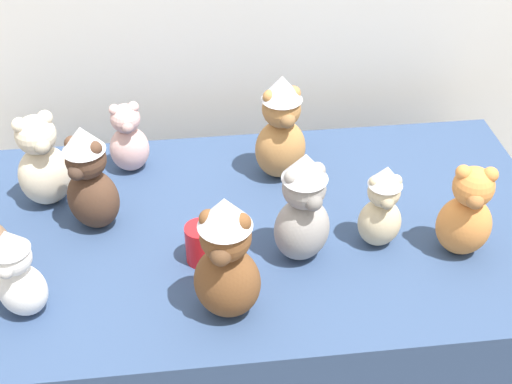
% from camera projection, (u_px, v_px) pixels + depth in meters
% --- Properties ---
extents(display_table, '(1.67, 0.91, 0.79)m').
position_uv_depth(display_table, '(256.00, 320.00, 2.08)').
color(display_table, navy).
rests_on(display_table, ground_plane).
extents(teddy_bear_snow, '(0.14, 0.13, 0.26)m').
position_uv_depth(teddy_bear_snow, '(18.00, 274.00, 1.52)').
color(teddy_bear_snow, white).
rests_on(teddy_bear_snow, display_table).
extents(teddy_bear_ginger, '(0.16, 0.15, 0.27)m').
position_uv_depth(teddy_bear_ginger, '(467.00, 214.00, 1.68)').
color(teddy_bear_ginger, '#D17F3D').
rests_on(teddy_bear_ginger, display_table).
extents(teddy_bear_ash, '(0.18, 0.17, 0.32)m').
position_uv_depth(teddy_bear_ash, '(303.00, 209.00, 1.65)').
color(teddy_bear_ash, gray).
rests_on(teddy_bear_ash, display_table).
extents(teddy_bear_blush, '(0.13, 0.12, 0.23)m').
position_uv_depth(teddy_bear_blush, '(128.00, 140.00, 1.98)').
color(teddy_bear_blush, beige).
rests_on(teddy_bear_blush, display_table).
extents(teddy_bear_cocoa, '(0.18, 0.17, 0.32)m').
position_uv_depth(teddy_bear_cocoa, '(90.00, 179.00, 1.75)').
color(teddy_bear_cocoa, '#4C3323').
rests_on(teddy_bear_cocoa, display_table).
extents(teddy_bear_cream, '(0.19, 0.18, 0.29)m').
position_uv_depth(teddy_bear_cream, '(43.00, 163.00, 1.84)').
color(teddy_bear_cream, beige).
rests_on(teddy_bear_cream, display_table).
extents(teddy_bear_sand, '(0.12, 0.10, 0.25)m').
position_uv_depth(teddy_bear_sand, '(382.00, 207.00, 1.71)').
color(teddy_bear_sand, '#CCB78E').
rests_on(teddy_bear_sand, display_table).
extents(teddy_bear_chestnut, '(0.19, 0.17, 0.35)m').
position_uv_depth(teddy_bear_chestnut, '(226.00, 260.00, 1.49)').
color(teddy_bear_chestnut, brown).
rests_on(teddy_bear_chestnut, display_table).
extents(teddy_bear_caramel, '(0.17, 0.16, 0.34)m').
position_uv_depth(teddy_bear_caramel, '(281.00, 129.00, 1.92)').
color(teddy_bear_caramel, '#B27A42').
rests_on(teddy_bear_caramel, display_table).
extents(party_cup_red, '(0.08, 0.08, 0.11)m').
position_uv_depth(party_cup_red, '(201.00, 244.00, 1.70)').
color(party_cup_red, red).
rests_on(party_cup_red, display_table).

